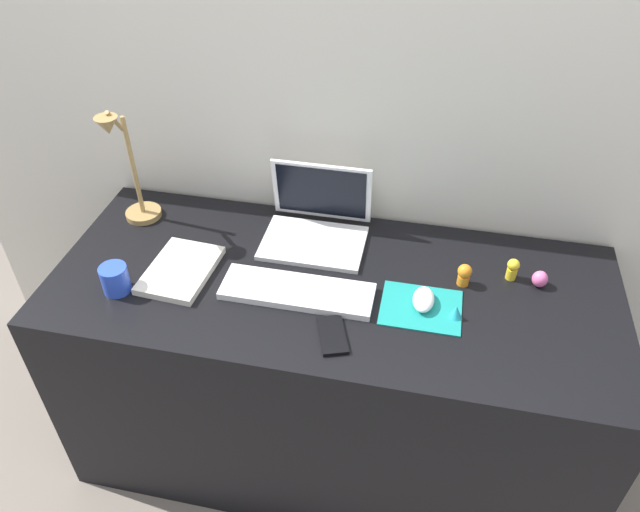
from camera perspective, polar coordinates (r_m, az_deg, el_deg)
ground_plane at (r=2.23m, az=0.92°, el=-16.85°), size 6.00×6.00×0.00m
back_wall at (r=1.95m, az=3.28°, el=4.90°), size 2.77×0.05×1.51m
desk at (r=1.94m, az=1.04°, el=-10.74°), size 1.57×0.66×0.74m
laptop at (r=1.81m, az=-0.27°, el=3.41°), size 0.30×0.24×0.21m
keyboard at (r=1.63m, az=-2.15°, el=-3.34°), size 0.41×0.13×0.02m
mousepad at (r=1.62m, az=9.45°, el=-4.80°), size 0.21×0.17×0.00m
mouse at (r=1.61m, az=9.68°, el=-4.03°), size 0.06×0.10×0.03m
cell_phone at (r=1.52m, az=1.17°, el=-7.43°), size 0.10×0.14×0.01m
desk_lamp at (r=1.88m, az=-17.58°, el=7.54°), size 0.11×0.17×0.39m
notebook_pad at (r=1.74m, az=-12.95°, el=-1.29°), size 0.19×0.25×0.02m
coffee_mug at (r=1.71m, az=-18.67°, el=-2.06°), size 0.07×0.07×0.08m
toy_figurine_yellow at (r=1.75m, az=17.62°, el=-1.12°), size 0.03×0.03×0.06m
toy_figurine_orange at (r=1.69m, az=13.38°, el=-1.67°), size 0.04×0.04×0.06m
toy_figurine_pink at (r=1.75m, az=19.93°, el=-2.04°), size 0.04×0.04×0.05m
toy_figurine_cyan at (r=1.60m, az=12.62°, el=-5.17°), size 0.04×0.04×0.04m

